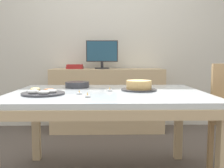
{
  "coord_description": "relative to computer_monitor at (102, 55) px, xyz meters",
  "views": [
    {
      "loc": [
        -0.01,
        -1.9,
        0.98
      ],
      "look_at": [
        0.03,
        0.0,
        0.79
      ],
      "focal_mm": 40.0,
      "sensor_mm": 36.0,
      "label": 1
    }
  ],
  "objects": [
    {
      "name": "cake_chocolate_round",
      "position": [
        0.32,
        -1.38,
        -0.27
      ],
      "size": [
        0.28,
        0.28,
        0.08
      ],
      "color": "#333338",
      "rests_on": "dining_table"
    },
    {
      "name": "plate_stack",
      "position": [
        -0.2,
        -1.17,
        -0.28
      ],
      "size": [
        0.21,
        0.21,
        0.05
      ],
      "color": "#333338",
      "rests_on": "dining_table"
    },
    {
      "name": "dining_table",
      "position": [
        0.07,
        -1.46,
        -0.39
      ],
      "size": [
        1.51,
        1.06,
        0.73
      ],
      "color": "silver",
      "rests_on": "ground"
    },
    {
      "name": "pastry_platter",
      "position": [
        -0.4,
        -1.59,
        -0.3
      ],
      "size": [
        0.31,
        0.31,
        0.04
      ],
      "color": "#333338",
      "rests_on": "dining_table"
    },
    {
      "name": "computer_monitor",
      "position": [
        0.0,
        0.0,
        0.0
      ],
      "size": [
        0.42,
        0.2,
        0.38
      ],
      "color": "#262628",
      "rests_on": "sideboard"
    },
    {
      "name": "tealight_near_front",
      "position": [
        -0.07,
        -1.74,
        -0.3
      ],
      "size": [
        0.04,
        0.04,
        0.04
      ],
      "color": "silver",
      "rests_on": "dining_table"
    },
    {
      "name": "sideboard",
      "position": [
        0.07,
        0.0,
        -0.61
      ],
      "size": [
        1.5,
        0.44,
        0.85
      ],
      "color": "#D1B284",
      "rests_on": "ground"
    },
    {
      "name": "tealight_centre",
      "position": [
        0.08,
        -1.43,
        -0.3
      ],
      "size": [
        0.04,
        0.04,
        0.04
      ],
      "color": "silver",
      "rests_on": "dining_table"
    },
    {
      "name": "tealight_right_edge",
      "position": [
        -0.14,
        -1.6,
        -0.3
      ],
      "size": [
        0.04,
        0.04,
        0.04
      ],
      "color": "silver",
      "rests_on": "dining_table"
    },
    {
      "name": "wall_back",
      "position": [
        0.07,
        0.3,
        0.26
      ],
      "size": [
        8.0,
        0.1,
        2.6
      ],
      "primitive_type": "cube",
      "color": "silver",
      "rests_on": "ground"
    },
    {
      "name": "book_stack",
      "position": [
        -0.37,
        0.0,
        -0.16
      ],
      "size": [
        0.22,
        0.18,
        0.06
      ],
      "color": "maroon",
      "rests_on": "sideboard"
    }
  ]
}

